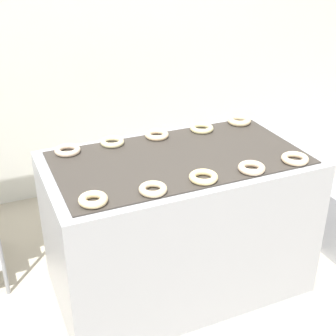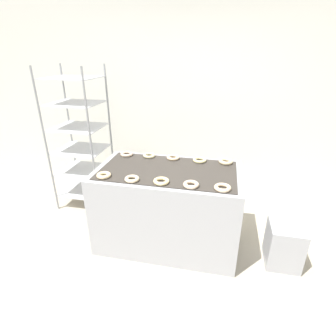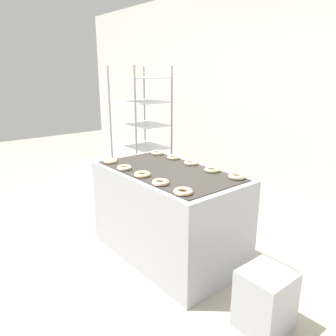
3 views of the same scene
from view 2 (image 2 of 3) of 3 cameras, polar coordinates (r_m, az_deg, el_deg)
name	(u,v)px [view 2 (image 2 of 3)]	position (r m, az deg, el deg)	size (l,w,h in m)	color
ground_plane	(153,285)	(2.65, -3.31, -24.16)	(14.00, 14.00, 0.00)	#B2A893
wall_back	(189,95)	(3.90, 4.68, 15.47)	(8.00, 0.05, 2.80)	silver
fryer_machine	(168,207)	(2.86, 0.01, -8.44)	(1.48, 0.83, 0.88)	#A8AAB2
baking_rack_cart	(80,139)	(3.62, -18.60, 6.06)	(0.63, 0.59, 1.84)	gray
glaze_bin	(284,244)	(2.94, 23.91, -14.95)	(0.32, 0.34, 0.45)	#A8AAB2
donut_near_leftmost	(104,175)	(2.57, -13.81, -1.52)	(0.14, 0.14, 0.04)	beige
donut_near_left	(132,179)	(2.45, -7.86, -2.36)	(0.14, 0.14, 0.03)	beige
donut_near_center	(161,181)	(2.39, -1.54, -2.87)	(0.15, 0.15, 0.03)	beige
donut_near_right	(191,185)	(2.33, 5.04, -3.60)	(0.14, 0.14, 0.04)	beige
donut_near_rightmost	(223,188)	(2.33, 11.80, -4.20)	(0.15, 0.15, 0.03)	beige
donut_far_leftmost	(127,154)	(3.06, -8.97, 3.04)	(0.14, 0.14, 0.03)	beige
donut_far_left	(149,155)	(2.99, -4.12, 2.76)	(0.14, 0.14, 0.03)	beige
donut_far_center	(173,157)	(2.92, 1.11, 2.32)	(0.14, 0.14, 0.03)	beige
donut_far_right	(200,160)	(2.87, 6.90, 1.74)	(0.15, 0.15, 0.03)	beige
donut_far_rightmost	(226,161)	(2.87, 12.46, 1.42)	(0.15, 0.15, 0.04)	beige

